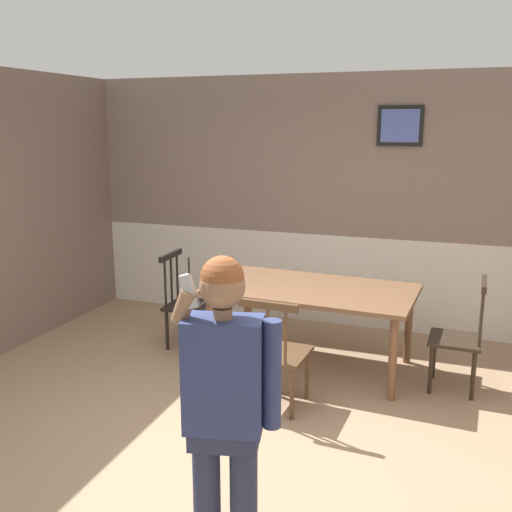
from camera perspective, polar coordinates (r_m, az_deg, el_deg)
The scene contains 7 objects.
ground_plane at distance 4.40m, azimuth -3.90°, elevation -18.03°, with size 6.42×6.42×0.00m, color #9E7F60.
room_back_partition at distance 6.62m, azimuth 6.11°, elevation 4.89°, with size 5.52×0.17×2.80m.
dining_table at distance 5.44m, azimuth 5.47°, elevation -3.88°, with size 1.95×1.16×0.78m.
chair_near_window at distance 6.02m, azimuth -6.84°, elevation -4.54°, with size 0.47×0.47×0.98m.
chair_by_doorway at distance 4.70m, azimuth 1.98°, elevation -9.50°, with size 0.50×0.50×0.95m.
chair_at_table_head at distance 5.29m, azimuth 19.47°, elevation -7.58°, with size 0.44×0.44×1.00m.
person_figure at distance 2.89m, azimuth -3.04°, elevation -14.03°, with size 0.52×0.29×1.67m.
Camera 1 is at (1.54, -3.45, 2.26)m, focal length 40.55 mm.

